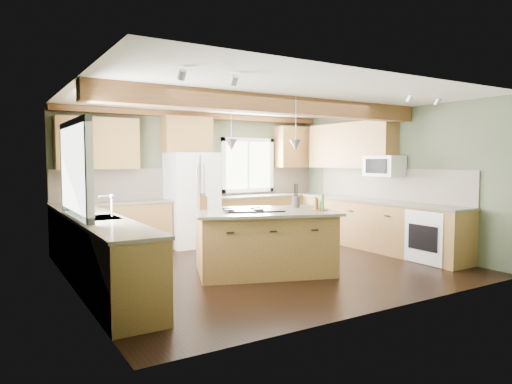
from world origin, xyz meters
TOP-DOWN VIEW (x-y plane):
  - floor at (0.00, 0.00)m, footprint 5.60×5.60m
  - ceiling at (0.00, 0.00)m, footprint 5.60×5.60m
  - wall_back at (0.00, 2.50)m, footprint 5.60×0.00m
  - wall_left at (-2.80, 0.00)m, footprint 0.00×5.00m
  - wall_right at (2.80, 0.00)m, footprint 0.00×5.00m
  - ceiling_beam at (0.00, -0.35)m, footprint 5.55×0.26m
  - soffit_trim at (0.00, 2.40)m, footprint 5.55×0.20m
  - backsplash_back at (0.00, 2.48)m, footprint 5.58×0.03m
  - backsplash_right at (2.78, 0.05)m, footprint 0.03×3.70m
  - base_cab_back_left at (-1.79, 2.20)m, footprint 2.02×0.60m
  - counter_back_left at (-1.79, 2.20)m, footprint 2.06×0.64m
  - base_cab_back_right at (1.49, 2.20)m, footprint 2.62×0.60m
  - counter_back_right at (1.49, 2.20)m, footprint 2.66×0.64m
  - base_cab_left at (-2.50, 0.05)m, footprint 0.60×3.70m
  - counter_left at (-2.50, 0.05)m, footprint 0.64×3.74m
  - base_cab_right at (2.50, 0.05)m, footprint 0.60×3.70m
  - counter_right at (2.50, 0.05)m, footprint 0.64×3.74m
  - upper_cab_back_left at (-1.99, 2.33)m, footprint 1.40×0.35m
  - upper_cab_over_fridge at (-0.30, 2.33)m, footprint 0.96×0.35m
  - upper_cab_right at (2.62, 0.90)m, footprint 0.35×2.20m
  - upper_cab_back_corner at (2.30, 2.33)m, footprint 0.90×0.35m
  - window_left at (-2.78, 0.05)m, footprint 0.04×1.60m
  - window_back at (1.15, 2.48)m, footprint 1.10×0.04m
  - sink at (-2.50, 0.05)m, footprint 0.50×0.65m
  - faucet at (-2.32, 0.05)m, footprint 0.02×0.02m
  - dishwasher at (-2.49, -1.25)m, footprint 0.60×0.60m
  - oven at (2.49, -1.25)m, footprint 0.60×0.72m
  - microwave at (2.58, -0.05)m, footprint 0.40×0.70m
  - pendant_left at (-0.67, -0.19)m, footprint 0.18×0.18m
  - pendant_right at (0.23, -0.51)m, footprint 0.18×0.18m
  - refrigerator at (-0.30, 2.12)m, footprint 0.90×0.74m
  - island at (-0.22, -0.35)m, footprint 2.20×1.75m
  - island_top at (-0.22, -0.35)m, footprint 2.36×1.92m
  - cooktop at (-0.37, -0.29)m, footprint 0.97×0.80m
  - knife_block at (-0.94, 0.23)m, footprint 0.13×0.11m
  - utensil_crock at (0.44, -0.24)m, footprint 0.13×0.13m
  - bottle_tray at (0.49, -0.76)m, footprint 0.27×0.27m

SIDE VIEW (x-z plane):
  - floor at x=0.00m, z-range 0.00..0.00m
  - dishwasher at x=-2.49m, z-range 0.01..0.85m
  - oven at x=2.49m, z-range 0.01..0.85m
  - base_cab_back_left at x=-1.79m, z-range 0.00..0.88m
  - base_cab_back_right at x=1.49m, z-range 0.00..0.88m
  - base_cab_left at x=-2.50m, z-range 0.00..0.88m
  - base_cab_right at x=2.50m, z-range 0.00..0.88m
  - island at x=-0.22m, z-range 0.00..0.88m
  - counter_back_left at x=-1.79m, z-range 0.88..0.92m
  - counter_back_right at x=1.49m, z-range 0.88..0.92m
  - counter_left at x=-2.50m, z-range 0.88..0.92m
  - counter_right at x=2.50m, z-range 0.88..0.92m
  - refrigerator at x=-0.30m, z-range 0.00..1.80m
  - island_top at x=-0.22m, z-range 0.88..0.92m
  - sink at x=-2.50m, z-range 0.89..0.92m
  - cooktop at x=-0.37m, z-range 0.92..0.94m
  - utensil_crock at x=0.44m, z-range 0.92..1.09m
  - knife_block at x=-0.94m, z-range 0.92..1.12m
  - bottle_tray at x=0.49m, z-range 0.92..1.14m
  - faucet at x=-2.32m, z-range 0.91..1.19m
  - backsplash_back at x=0.00m, z-range 0.92..1.50m
  - backsplash_right at x=2.78m, z-range 0.92..1.50m
  - wall_back at x=0.00m, z-range -1.50..4.10m
  - wall_left at x=-2.80m, z-range -1.20..3.80m
  - wall_right at x=2.80m, z-range -1.20..3.80m
  - window_back at x=1.15m, z-range 1.05..2.05m
  - window_left at x=-2.78m, z-range 1.02..2.08m
  - microwave at x=2.58m, z-range 1.36..1.74m
  - pendant_left at x=-0.67m, z-range 1.80..1.96m
  - pendant_right at x=0.23m, z-range 1.80..1.96m
  - upper_cab_back_left at x=-1.99m, z-range 1.50..2.40m
  - upper_cab_right at x=2.62m, z-range 1.50..2.40m
  - upper_cab_back_corner at x=2.30m, z-range 1.50..2.40m
  - upper_cab_over_fridge at x=-0.30m, z-range 1.80..2.50m
  - ceiling_beam at x=0.00m, z-range 2.34..2.60m
  - soffit_trim at x=0.00m, z-range 2.49..2.59m
  - ceiling at x=0.00m, z-range 2.60..2.60m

